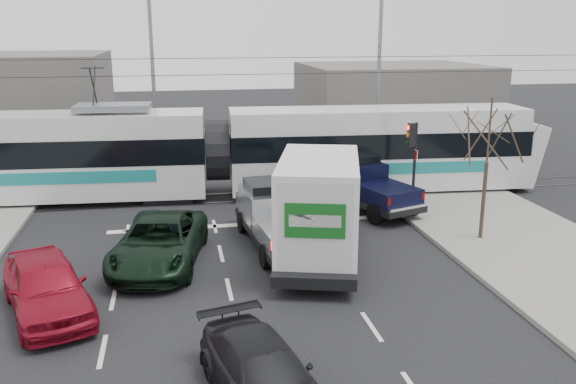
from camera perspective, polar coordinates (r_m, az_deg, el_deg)
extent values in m
plane|color=black|center=(18.46, -0.21, -8.69)|extent=(120.00, 120.00, 0.00)
cube|color=gray|center=(21.82, 23.86, -6.01)|extent=(6.00, 60.00, 0.15)
cube|color=#33302D|center=(27.80, -3.97, -0.45)|extent=(60.00, 1.60, 0.03)
cube|color=#645F5A|center=(43.60, 9.71, 8.39)|extent=(12.00, 10.00, 5.00)
cylinder|color=#47382B|center=(22.67, 17.81, -0.78)|extent=(0.14, 0.14, 2.75)
cylinder|color=#47382B|center=(22.15, 18.33, 5.45)|extent=(0.07, 0.07, 2.25)
cylinder|color=black|center=(25.65, 11.74, 2.41)|extent=(0.12, 0.12, 3.60)
cube|color=black|center=(25.32, 11.47, 5.27)|extent=(0.28, 0.28, 0.95)
cylinder|color=#FF0C07|center=(25.22, 11.19, 5.93)|extent=(0.06, 0.20, 0.20)
cylinder|color=orange|center=(25.27, 11.15, 5.26)|extent=(0.06, 0.20, 0.20)
cylinder|color=#05330C|center=(25.32, 11.12, 4.59)|extent=(0.06, 0.20, 0.20)
cube|color=white|center=(25.40, 11.88, 3.43)|extent=(0.02, 0.30, 0.40)
cylinder|color=slate|center=(32.52, 8.44, 9.75)|extent=(0.20, 0.20, 9.00)
cylinder|color=slate|center=(32.76, -12.46, 9.60)|extent=(0.20, 0.20, 9.00)
cylinder|color=black|center=(26.86, -4.18, 10.91)|extent=(60.00, 0.03, 0.03)
cylinder|color=black|center=(26.81, -4.21, 12.40)|extent=(60.00, 0.03, 0.03)
cube|color=silver|center=(28.73, -21.44, 1.26)|extent=(13.74, 3.69, 1.65)
cube|color=black|center=(28.48, -21.68, 3.74)|extent=(13.80, 3.72, 1.12)
cube|color=silver|center=(28.31, -21.88, 5.75)|extent=(13.73, 3.57, 1.05)
cube|color=#18797C|center=(27.31, -22.20, 1.15)|extent=(9.49, 0.61, 0.52)
cube|color=silver|center=(28.83, 8.29, 2.20)|extent=(13.74, 3.69, 1.65)
cube|color=black|center=(28.57, 8.39, 4.69)|extent=(13.80, 3.72, 1.12)
cube|color=silver|center=(28.41, 8.47, 6.70)|extent=(13.73, 3.57, 1.05)
cube|color=#18797C|center=(27.41, 9.10, 2.14)|extent=(9.49, 0.61, 0.52)
cylinder|color=black|center=(27.60, -6.62, 3.91)|extent=(1.22, 2.79, 2.73)
cube|color=slate|center=(27.61, -16.05, 7.63)|extent=(3.26, 1.90, 0.26)
cube|color=black|center=(28.11, -11.01, -0.14)|extent=(2.26, 2.55, 0.38)
cube|color=black|center=(28.14, -1.98, 0.15)|extent=(2.26, 2.55, 0.38)
cube|color=black|center=(30.21, 15.00, 0.69)|extent=(2.26, 2.55, 0.38)
cube|color=black|center=(21.40, -0.90, -3.71)|extent=(2.48, 5.90, 0.25)
cube|color=silver|center=(22.15, -1.59, -1.18)|extent=(2.15, 2.57, 1.14)
cube|color=black|center=(22.08, -1.67, 0.36)|extent=(1.83, 1.87, 0.54)
cube|color=silver|center=(23.50, -2.42, -0.81)|extent=(1.97, 1.20, 0.54)
cube|color=silver|center=(20.12, 0.03, -3.76)|extent=(2.16, 2.75, 0.64)
cube|color=silver|center=(18.87, 1.27, -5.94)|extent=(1.83, 0.34, 0.18)
cube|color=#FF0C07|center=(18.62, -1.40, -5.03)|extent=(0.15, 0.09, 0.28)
cube|color=#FF0C07|center=(19.10, 3.68, -4.53)|extent=(0.15, 0.09, 0.28)
cylinder|color=black|center=(22.96, -4.28, -2.83)|extent=(0.35, 0.81, 0.79)
cylinder|color=black|center=(23.36, 0.10, -2.46)|extent=(0.35, 0.81, 0.79)
cylinder|color=black|center=(19.57, -2.09, -6.03)|extent=(0.35, 0.81, 0.79)
cylinder|color=black|center=(20.05, 2.99, -5.51)|extent=(0.35, 0.81, 0.79)
cube|color=black|center=(20.41, 2.90, -4.65)|extent=(4.26, 7.45, 0.35)
cube|color=white|center=(22.71, 3.21, -0.33)|extent=(2.67, 2.26, 1.61)
cube|color=black|center=(22.69, 3.25, 1.23)|extent=(2.22, 1.63, 0.61)
cube|color=silver|center=(19.28, 2.87, -1.20)|extent=(3.64, 5.28, 2.97)
cube|color=silver|center=(17.01, 2.53, -3.45)|extent=(2.06, 0.63, 2.62)
cube|color=#125219|center=(16.89, 2.54, -2.74)|extent=(1.64, 0.48, 1.01)
cube|color=black|center=(17.37, 2.44, -8.66)|extent=(2.16, 0.84, 0.18)
cylinder|color=black|center=(22.64, 0.44, -2.89)|extent=(0.54, 0.96, 0.91)
cylinder|color=black|center=(22.57, 5.84, -3.03)|extent=(0.54, 0.96, 0.91)
cylinder|color=black|center=(18.66, -0.65, -6.75)|extent=(0.57, 1.05, 1.01)
cylinder|color=black|center=(18.57, 5.95, -6.94)|extent=(0.57, 1.05, 1.01)
cube|color=black|center=(25.82, 7.48, -0.47)|extent=(3.51, 5.53, 0.26)
cube|color=black|center=(26.37, 6.32, 1.53)|extent=(2.49, 2.68, 1.19)
cube|color=black|center=(26.31, 6.22, 2.89)|extent=(2.05, 2.01, 0.57)
cube|color=black|center=(27.41, 4.77, 1.58)|extent=(2.03, 1.48, 0.57)
cube|color=black|center=(24.85, 9.10, -0.16)|extent=(2.54, 2.82, 0.67)
cube|color=silver|center=(23.94, 11.09, -1.54)|extent=(1.73, 0.76, 0.19)
cube|color=#590505|center=(23.38, 9.40, -0.88)|extent=(0.16, 0.13, 0.29)
cube|color=#590505|center=(24.45, 12.48, -0.33)|extent=(0.16, 0.13, 0.29)
cylinder|color=black|center=(26.67, 3.81, -0.21)|extent=(0.55, 0.88, 0.83)
cylinder|color=black|center=(27.66, 6.86, 0.27)|extent=(0.55, 0.88, 0.83)
cylinder|color=black|center=(24.09, 8.17, -2.03)|extent=(0.55, 0.88, 0.83)
cylinder|color=black|center=(25.18, 11.36, -1.42)|extent=(0.55, 0.88, 0.83)
imported|color=black|center=(20.19, -11.94, -4.56)|extent=(3.53, 5.90, 1.54)
imported|color=maroon|center=(17.66, -21.69, -8.16)|extent=(3.35, 5.05, 1.60)
imported|color=black|center=(12.94, -2.30, -16.69)|extent=(2.79, 4.68, 1.27)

